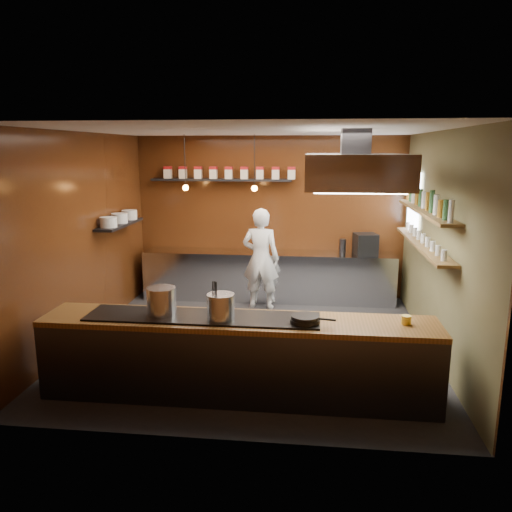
# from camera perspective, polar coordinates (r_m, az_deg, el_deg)

# --- Properties ---
(floor) EXTENTS (5.00, 5.00, 0.00)m
(floor) POSITION_cam_1_polar(r_m,az_deg,el_deg) (7.37, -0.16, -9.85)
(floor) COLOR black
(floor) RESTS_ON ground
(back_wall) EXTENTS (5.00, 0.00, 5.00)m
(back_wall) POSITION_cam_1_polar(r_m,az_deg,el_deg) (9.40, 1.61, 4.44)
(back_wall) COLOR #331309
(back_wall) RESTS_ON ground
(left_wall) EXTENTS (0.00, 5.00, 5.00)m
(left_wall) POSITION_cam_1_polar(r_m,az_deg,el_deg) (7.64, -19.13, 1.99)
(left_wall) COLOR #331309
(left_wall) RESTS_ON ground
(right_wall) EXTENTS (0.00, 5.00, 5.00)m
(right_wall) POSITION_cam_1_polar(r_m,az_deg,el_deg) (7.11, 20.29, 1.18)
(right_wall) COLOR brown
(right_wall) RESTS_ON ground
(ceiling) EXTENTS (5.00, 5.00, 0.00)m
(ceiling) POSITION_cam_1_polar(r_m,az_deg,el_deg) (6.83, -0.17, 14.17)
(ceiling) COLOR silver
(ceiling) RESTS_ON back_wall
(window_pane) EXTENTS (0.00, 1.00, 1.00)m
(window_pane) POSITION_cam_1_polar(r_m,az_deg,el_deg) (8.69, 17.56, 5.91)
(window_pane) COLOR white
(window_pane) RESTS_ON right_wall
(prep_counter) EXTENTS (4.60, 0.65, 0.90)m
(prep_counter) POSITION_cam_1_polar(r_m,az_deg,el_deg) (9.28, 1.39, -2.27)
(prep_counter) COLOR silver
(prep_counter) RESTS_ON floor
(pass_counter) EXTENTS (4.40, 0.72, 0.94)m
(pass_counter) POSITION_cam_1_polar(r_m,az_deg,el_deg) (5.72, -2.09, -11.48)
(pass_counter) COLOR #38383D
(pass_counter) RESTS_ON floor
(tin_shelf) EXTENTS (2.60, 0.26, 0.04)m
(tin_shelf) POSITION_cam_1_polar(r_m,az_deg,el_deg) (9.32, -4.03, 8.67)
(tin_shelf) COLOR black
(tin_shelf) RESTS_ON back_wall
(plate_shelf) EXTENTS (0.30, 1.40, 0.04)m
(plate_shelf) POSITION_cam_1_polar(r_m,az_deg,el_deg) (8.48, -15.29, 3.51)
(plate_shelf) COLOR black
(plate_shelf) RESTS_ON left_wall
(bottle_shelf_upper) EXTENTS (0.26, 2.80, 0.04)m
(bottle_shelf_upper) POSITION_cam_1_polar(r_m,az_deg,el_deg) (7.30, 18.76, 4.90)
(bottle_shelf_upper) COLOR brown
(bottle_shelf_upper) RESTS_ON right_wall
(bottle_shelf_lower) EXTENTS (0.26, 2.80, 0.04)m
(bottle_shelf_lower) POSITION_cam_1_polar(r_m,az_deg,el_deg) (7.37, 18.51, 1.28)
(bottle_shelf_lower) COLOR brown
(bottle_shelf_lower) RESTS_ON right_wall
(extractor_hood) EXTENTS (1.20, 2.00, 0.72)m
(extractor_hood) POSITION_cam_1_polar(r_m,az_deg,el_deg) (6.41, 11.19, 9.65)
(extractor_hood) COLOR #38383D
(extractor_hood) RESTS_ON ceiling
(pendant_left) EXTENTS (0.10, 0.10, 0.95)m
(pendant_left) POSITION_cam_1_polar(r_m,az_deg,el_deg) (8.78, -8.06, 8.06)
(pendant_left) COLOR black
(pendant_left) RESTS_ON ceiling
(pendant_right) EXTENTS (0.10, 0.10, 0.95)m
(pendant_right) POSITION_cam_1_polar(r_m,az_deg,el_deg) (8.56, -0.18, 8.08)
(pendant_right) COLOR black
(pendant_right) RESTS_ON ceiling
(storage_tins) EXTENTS (2.43, 0.13, 0.22)m
(storage_tins) POSITION_cam_1_polar(r_m,az_deg,el_deg) (9.28, -3.12, 9.49)
(storage_tins) COLOR beige
(storage_tins) RESTS_ON tin_shelf
(plate_stacks) EXTENTS (0.26, 1.16, 0.16)m
(plate_stacks) POSITION_cam_1_polar(r_m,az_deg,el_deg) (8.46, -15.33, 4.18)
(plate_stacks) COLOR silver
(plate_stacks) RESTS_ON plate_shelf
(bottles) EXTENTS (0.06, 2.66, 0.24)m
(bottles) POSITION_cam_1_polar(r_m,az_deg,el_deg) (7.29, 18.84, 5.99)
(bottles) COLOR silver
(bottles) RESTS_ON bottle_shelf_upper
(wine_glasses) EXTENTS (0.07, 2.37, 0.13)m
(wine_glasses) POSITION_cam_1_polar(r_m,az_deg,el_deg) (7.35, 18.56, 1.93)
(wine_glasses) COLOR silver
(wine_glasses) RESTS_ON bottle_shelf_lower
(stockpot_large) EXTENTS (0.40, 0.40, 0.31)m
(stockpot_large) POSITION_cam_1_polar(r_m,az_deg,el_deg) (5.68, -10.75, -5.09)
(stockpot_large) COLOR silver
(stockpot_large) RESTS_ON pass_counter
(stockpot_small) EXTENTS (0.37, 0.37, 0.28)m
(stockpot_small) POSITION_cam_1_polar(r_m,az_deg,el_deg) (5.46, -4.05, -5.79)
(stockpot_small) COLOR silver
(stockpot_small) RESTS_ON pass_counter
(utensil_crock) EXTENTS (0.20, 0.20, 0.20)m
(utensil_crock) POSITION_cam_1_polar(r_m,az_deg,el_deg) (5.49, -4.71, -6.14)
(utensil_crock) COLOR silver
(utensil_crock) RESTS_ON pass_counter
(frying_pan) EXTENTS (0.49, 0.32, 0.08)m
(frying_pan) POSITION_cam_1_polar(r_m,az_deg,el_deg) (5.39, 5.66, -7.20)
(frying_pan) COLOR black
(frying_pan) RESTS_ON pass_counter
(butter_jar) EXTENTS (0.14, 0.14, 0.10)m
(butter_jar) POSITION_cam_1_polar(r_m,az_deg,el_deg) (5.61, 16.80, -7.00)
(butter_jar) COLOR yellow
(butter_jar) RESTS_ON pass_counter
(espresso_machine) EXTENTS (0.45, 0.43, 0.38)m
(espresso_machine) POSITION_cam_1_polar(r_m,az_deg,el_deg) (9.14, 12.39, 1.34)
(espresso_machine) COLOR black
(espresso_machine) RESTS_ON prep_counter
(chef) EXTENTS (0.69, 0.50, 1.77)m
(chef) POSITION_cam_1_polar(r_m,az_deg,el_deg) (8.69, 0.54, -0.31)
(chef) COLOR white
(chef) RESTS_ON floor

